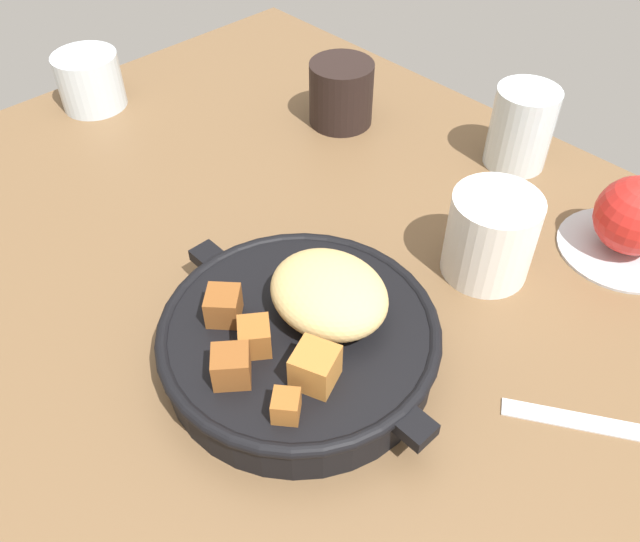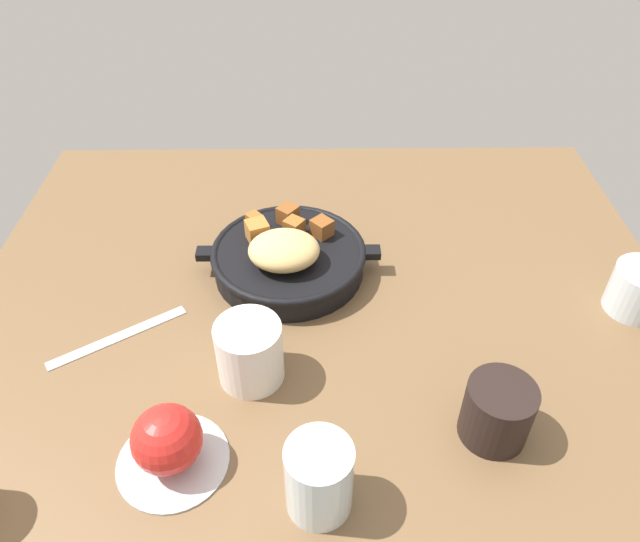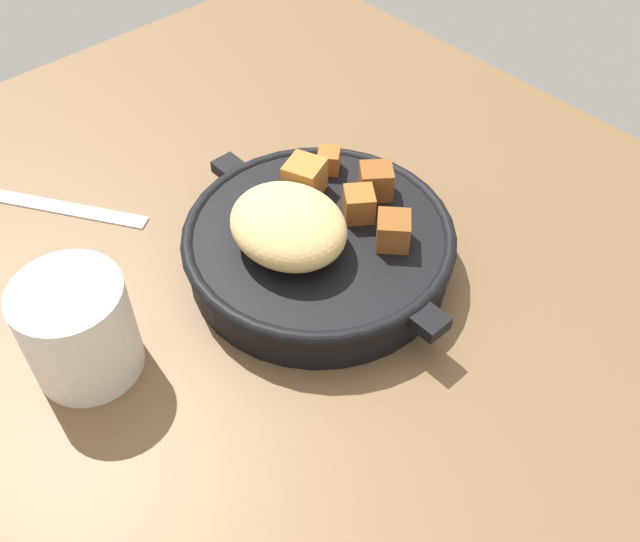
% 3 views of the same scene
% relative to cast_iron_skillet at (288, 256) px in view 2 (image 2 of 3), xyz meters
% --- Properties ---
extents(ground_plane, '(1.05, 0.84, 0.02)m').
position_rel_cast_iron_skillet_xyz_m(ground_plane, '(-0.05, 0.04, -0.04)').
color(ground_plane, brown).
extents(cast_iron_skillet, '(0.28, 0.24, 0.09)m').
position_rel_cast_iron_skillet_xyz_m(cast_iron_skillet, '(0.00, 0.00, 0.00)').
color(cast_iron_skillet, black).
rests_on(cast_iron_skillet, ground_plane).
extents(saucer_plate, '(0.13, 0.13, 0.01)m').
position_rel_cast_iron_skillet_xyz_m(saucer_plate, '(0.12, 0.33, -0.03)').
color(saucer_plate, '#B7BABF').
rests_on(saucer_plate, ground_plane).
extents(red_apple, '(0.08, 0.08, 0.08)m').
position_rel_cast_iron_skillet_xyz_m(red_apple, '(0.12, 0.33, 0.01)').
color(red_apple, red).
rests_on(red_apple, saucer_plate).
extents(butter_knife, '(0.17, 0.12, 0.00)m').
position_rel_cast_iron_skillet_xyz_m(butter_knife, '(0.23, 0.14, -0.03)').
color(butter_knife, silver).
rests_on(butter_knife, ground_plane).
extents(ceramic_mug_white, '(0.08, 0.08, 0.09)m').
position_rel_cast_iron_skillet_xyz_m(ceramic_mug_white, '(0.04, 0.20, 0.01)').
color(ceramic_mug_white, silver).
rests_on(ceramic_mug_white, ground_plane).
extents(water_glass_short, '(0.08, 0.08, 0.07)m').
position_rel_cast_iron_skillet_xyz_m(water_glass_short, '(-0.50, 0.09, 0.00)').
color(water_glass_short, silver).
rests_on(water_glass_short, ground_plane).
extents(coffee_mug_dark, '(0.08, 0.08, 0.08)m').
position_rel_cast_iron_skillet_xyz_m(coffee_mug_dark, '(-0.25, 0.29, 0.01)').
color(coffee_mug_dark, black).
rests_on(coffee_mug_dark, ground_plane).
extents(water_glass_tall, '(0.07, 0.07, 0.09)m').
position_rel_cast_iron_skillet_xyz_m(water_glass_tall, '(-0.04, 0.38, 0.02)').
color(water_glass_tall, silver).
rests_on(water_glass_tall, ground_plane).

